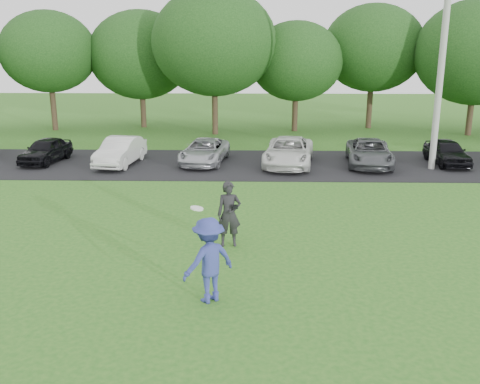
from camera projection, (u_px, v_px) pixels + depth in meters
The scene contains 7 objects.
ground at pixel (236, 287), 12.24m from camera, with size 100.00×100.00×0.00m, color #26651D.
parking_lot at pixel (245, 164), 24.76m from camera, with size 32.00×6.50×0.03m, color black.
utility_pole at pixel (442, 63), 22.59m from camera, with size 0.28×0.28×9.19m, color #ABACA6.
frisbee_player at pixel (209, 260), 11.37m from camera, with size 1.39×1.29×2.19m.
camera_bystander at pixel (229, 214), 14.56m from camera, with size 0.70×0.50×1.81m.
parked_cars at pixel (270, 151), 24.55m from camera, with size 28.61×5.13×1.25m.
tree_row at pixel (273, 52), 32.82m from camera, with size 42.39×9.85×8.64m.
Camera 1 is at (0.38, -11.20, 5.38)m, focal length 40.00 mm.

